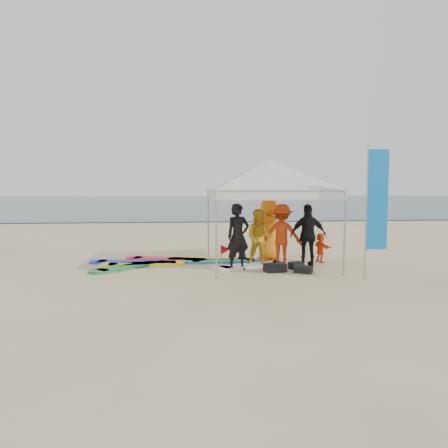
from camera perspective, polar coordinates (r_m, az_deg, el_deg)
ground at (r=10.57m, az=1.73°, el=-7.68°), size 120.00×120.00×0.00m
ocean at (r=70.28m, az=-4.56°, el=2.96°), size 160.00×84.00×0.08m
shoreline_foam at (r=28.55m, az=-2.95°, el=0.21°), size 160.00×1.20×0.01m
person_black_a at (r=12.13m, az=1.85°, el=-1.65°), size 0.77×0.61×1.84m
person_yellow at (r=12.60m, az=4.67°, el=-1.83°), size 0.94×0.81×1.66m
person_orange_a at (r=13.03m, az=7.54°, el=-1.34°), size 1.31×0.99×1.80m
person_black_b at (r=12.84m, az=10.93°, el=-1.46°), size 1.07×0.46×1.80m
person_orange_b at (r=13.74m, az=5.83°, el=-0.75°), size 1.12×1.00×1.92m
person_seated at (r=13.67m, az=12.51°, el=-3.01°), size 0.45×0.88×0.90m
canopy_tent at (r=12.70m, az=5.91°, el=8.34°), size 4.67×4.67×3.52m
feather_flag at (r=11.35m, az=19.27°, el=2.81°), size 0.56×0.04×3.30m
marker_pennant at (r=12.60m, az=0.21°, el=-3.36°), size 0.28×0.28×0.64m
gear_pile at (r=12.05m, az=7.83°, el=-5.70°), size 1.32×0.98×0.22m
surfboard_spread at (r=13.22m, az=-5.68°, el=-5.01°), size 5.64×2.58×0.07m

